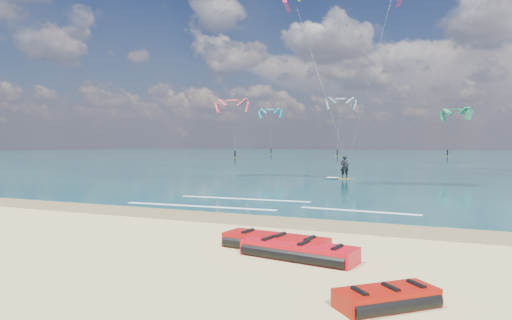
{
  "coord_description": "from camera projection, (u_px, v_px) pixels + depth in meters",
  "views": [
    {
      "loc": [
        8.13,
        -11.68,
        2.68
      ],
      "look_at": [
        -0.34,
        8.0,
        1.92
      ],
      "focal_mm": 32.0,
      "sensor_mm": 36.0,
      "label": 1
    }
  ],
  "objects": [
    {
      "name": "ground",
      "position": [
        372.0,
        168.0,
        50.75
      ],
      "size": [
        320.0,
        320.0,
        0.0
      ],
      "primitive_type": "plane",
      "color": "tan",
      "rests_on": "ground"
    },
    {
      "name": "wet_sand_strip",
      "position": [
        211.0,
        217.0,
        16.78
      ],
      "size": [
        320.0,
        2.4,
        0.01
      ],
      "primitive_type": "cube",
      "color": "brown",
      "rests_on": "ground"
    },
    {
      "name": "sea",
      "position": [
        415.0,
        155.0,
        109.51
      ],
      "size": [
        320.0,
        200.0,
        0.04
      ],
      "primitive_type": "cube",
      "color": "#092635",
      "rests_on": "ground"
    },
    {
      "name": "packed_kite_left",
      "position": [
        298.0,
        259.0,
        10.64
      ],
      "size": [
        3.12,
        1.64,
        0.43
      ],
      "primitive_type": null,
      "rotation": [
        0.0,
        0.0,
        -0.16
      ],
      "color": "red",
      "rests_on": "ground"
    },
    {
      "name": "packed_kite_mid",
      "position": [
        275.0,
        250.0,
        11.53
      ],
      "size": [
        3.07,
        1.58,
        0.44
      ],
      "primitive_type": null,
      "rotation": [
        0.0,
        0.0,
        -0.13
      ],
      "color": "#AF0C0C",
      "rests_on": "ground"
    },
    {
      "name": "packed_kite_right",
      "position": [
        386.0,
        307.0,
        7.48
      ],
      "size": [
        2.05,
        2.01,
        0.36
      ],
      "primitive_type": null,
      "rotation": [
        0.0,
        0.0,
        0.75
      ],
      "color": "#9C1006",
      "rests_on": "ground"
    },
    {
      "name": "kitesurfer_main",
      "position": [
        344.0,
        72.0,
        30.46
      ],
      "size": [
        7.95,
        9.47,
        14.57
      ],
      "rotation": [
        0.0,
        0.0,
        0.36
      ],
      "color": "gold",
      "rests_on": "sea"
    },
    {
      "name": "shoreline_foam",
      "position": [
        254.0,
        204.0,
        19.86
      ],
      "size": [
        12.37,
        3.65,
        0.01
      ],
      "color": "white",
      "rests_on": "ground"
    },
    {
      "name": "distant_kites",
      "position": [
        320.0,
        131.0,
        98.27
      ],
      "size": [
        50.51,
        39.26,
        12.01
      ],
      "color": "#2F824F",
      "rests_on": "ground"
    }
  ]
}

